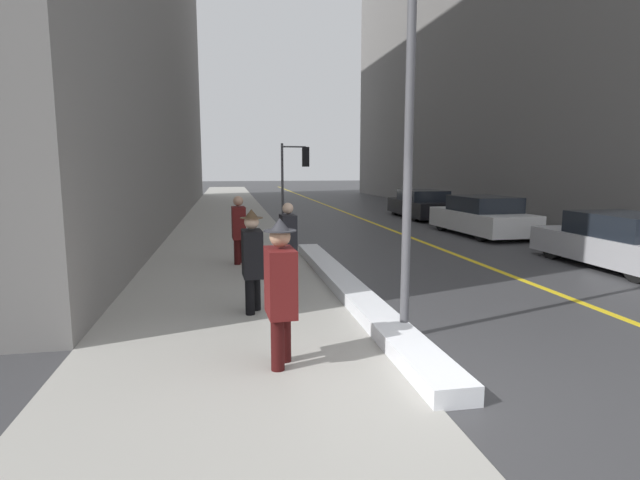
{
  "coord_description": "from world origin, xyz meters",
  "views": [
    {
      "loc": [
        -2.0,
        -4.6,
        2.34
      ],
      "look_at": [
        -0.4,
        4.0,
        1.05
      ],
      "focal_mm": 28.0,
      "sensor_mm": 36.0,
      "label": 1
    }
  ],
  "objects_px": {
    "pedestrian_trailing": "(239,227)",
    "pedestrian_nearside": "(288,237)",
    "pedestrian_with_shoulder_bag": "(252,257)",
    "pedestrian_in_fedora": "(281,287)",
    "parked_car_silver": "(623,243)",
    "parked_car_black": "(422,205)",
    "parked_car_white": "(482,217)",
    "lamp_post": "(410,94)",
    "traffic_light_near": "(297,165)"
  },
  "relations": [
    {
      "from": "lamp_post",
      "to": "pedestrian_nearside",
      "type": "xyz_separation_m",
      "value": [
        -1.13,
        3.92,
        -2.37
      ]
    },
    {
      "from": "pedestrian_in_fedora",
      "to": "traffic_light_near",
      "type": "bearing_deg",
      "value": 168.68
    },
    {
      "from": "lamp_post",
      "to": "pedestrian_in_fedora",
      "type": "xyz_separation_m",
      "value": [
        -1.78,
        -0.71,
        -2.3
      ]
    },
    {
      "from": "pedestrian_trailing",
      "to": "pedestrian_with_shoulder_bag",
      "type": "bearing_deg",
      "value": -1.18
    },
    {
      "from": "traffic_light_near",
      "to": "pedestrian_with_shoulder_bag",
      "type": "relative_size",
      "value": 2.02
    },
    {
      "from": "parked_car_silver",
      "to": "parked_car_black",
      "type": "bearing_deg",
      "value": 0.75
    },
    {
      "from": "pedestrian_in_fedora",
      "to": "parked_car_silver",
      "type": "xyz_separation_m",
      "value": [
        8.39,
        4.29,
        -0.36
      ]
    },
    {
      "from": "parked_car_white",
      "to": "parked_car_black",
      "type": "bearing_deg",
      "value": -4.24
    },
    {
      "from": "parked_car_white",
      "to": "lamp_post",
      "type": "bearing_deg",
      "value": 144.22
    },
    {
      "from": "lamp_post",
      "to": "parked_car_silver",
      "type": "xyz_separation_m",
      "value": [
        6.61,
        3.58,
        -2.66
      ]
    },
    {
      "from": "traffic_light_near",
      "to": "parked_car_silver",
      "type": "height_order",
      "value": "traffic_light_near"
    },
    {
      "from": "pedestrian_with_shoulder_bag",
      "to": "pedestrian_trailing",
      "type": "xyz_separation_m",
      "value": [
        -0.11,
        4.18,
        -0.0
      ]
    },
    {
      "from": "pedestrian_trailing",
      "to": "pedestrian_nearside",
      "type": "bearing_deg",
      "value": 25.48
    },
    {
      "from": "pedestrian_with_shoulder_bag",
      "to": "pedestrian_nearside",
      "type": "distance_m",
      "value": 2.52
    },
    {
      "from": "pedestrian_in_fedora",
      "to": "parked_car_silver",
      "type": "height_order",
      "value": "pedestrian_in_fedora"
    },
    {
      "from": "pedestrian_in_fedora",
      "to": "parked_car_black",
      "type": "height_order",
      "value": "pedestrian_in_fedora"
    },
    {
      "from": "lamp_post",
      "to": "parked_car_black",
      "type": "relative_size",
      "value": 1.16
    },
    {
      "from": "pedestrian_nearside",
      "to": "parked_car_white",
      "type": "bearing_deg",
      "value": 124.31
    },
    {
      "from": "pedestrian_trailing",
      "to": "parked_car_silver",
      "type": "xyz_separation_m",
      "value": [
        8.71,
        -2.16,
        -0.31
      ]
    },
    {
      "from": "pedestrian_with_shoulder_bag",
      "to": "parked_car_black",
      "type": "distance_m",
      "value": 16.24
    },
    {
      "from": "pedestrian_in_fedora",
      "to": "pedestrian_with_shoulder_bag",
      "type": "relative_size",
      "value": 1.05
    },
    {
      "from": "pedestrian_in_fedora",
      "to": "lamp_post",
      "type": "bearing_deg",
      "value": 109.14
    },
    {
      "from": "lamp_post",
      "to": "traffic_light_near",
      "type": "bearing_deg",
      "value": 87.11
    },
    {
      "from": "parked_car_silver",
      "to": "parked_car_white",
      "type": "height_order",
      "value": "parked_car_white"
    },
    {
      "from": "lamp_post",
      "to": "pedestrian_with_shoulder_bag",
      "type": "xyz_separation_m",
      "value": [
        -1.99,
        1.56,
        -2.35
      ]
    },
    {
      "from": "parked_car_white",
      "to": "parked_car_black",
      "type": "xyz_separation_m",
      "value": [
        0.19,
        5.92,
        -0.02
      ]
    },
    {
      "from": "pedestrian_in_fedora",
      "to": "parked_car_black",
      "type": "bearing_deg",
      "value": 150.22
    },
    {
      "from": "pedestrian_with_shoulder_bag",
      "to": "pedestrian_trailing",
      "type": "relative_size",
      "value": 1.02
    },
    {
      "from": "pedestrian_with_shoulder_bag",
      "to": "parked_car_white",
      "type": "xyz_separation_m",
      "value": [
        8.26,
        7.95,
        -0.28
      ]
    },
    {
      "from": "traffic_light_near",
      "to": "pedestrian_in_fedora",
      "type": "xyz_separation_m",
      "value": [
        -2.62,
        -17.29,
        -1.48
      ]
    },
    {
      "from": "lamp_post",
      "to": "parked_car_silver",
      "type": "relative_size",
      "value": 1.26
    },
    {
      "from": "parked_car_black",
      "to": "lamp_post",
      "type": "bearing_deg",
      "value": 158.73
    },
    {
      "from": "pedestrian_trailing",
      "to": "parked_car_white",
      "type": "xyz_separation_m",
      "value": [
        8.37,
        3.77,
        -0.28
      ]
    },
    {
      "from": "pedestrian_with_shoulder_bag",
      "to": "parked_car_black",
      "type": "height_order",
      "value": "pedestrian_with_shoulder_bag"
    },
    {
      "from": "pedestrian_nearside",
      "to": "parked_car_white",
      "type": "relative_size",
      "value": 0.36
    },
    {
      "from": "traffic_light_near",
      "to": "parked_car_white",
      "type": "relative_size",
      "value": 0.76
    },
    {
      "from": "traffic_light_near",
      "to": "pedestrian_nearside",
      "type": "height_order",
      "value": "traffic_light_near"
    },
    {
      "from": "pedestrian_with_shoulder_bag",
      "to": "parked_car_silver",
      "type": "xyz_separation_m",
      "value": [
        8.6,
        2.02,
        -0.31
      ]
    },
    {
      "from": "lamp_post",
      "to": "traffic_light_near",
      "type": "distance_m",
      "value": 16.62
    },
    {
      "from": "pedestrian_in_fedora",
      "to": "pedestrian_with_shoulder_bag",
      "type": "bearing_deg",
      "value": -177.35
    },
    {
      "from": "traffic_light_near",
      "to": "pedestrian_in_fedora",
      "type": "height_order",
      "value": "traffic_light_near"
    },
    {
      "from": "parked_car_white",
      "to": "parked_car_black",
      "type": "distance_m",
      "value": 5.92
    },
    {
      "from": "pedestrian_nearside",
      "to": "parked_car_black",
      "type": "bearing_deg",
      "value": 143.84
    },
    {
      "from": "lamp_post",
      "to": "parked_car_white",
      "type": "height_order",
      "value": "lamp_post"
    },
    {
      "from": "lamp_post",
      "to": "parked_car_white",
      "type": "xyz_separation_m",
      "value": [
        6.27,
        9.5,
        -2.63
      ]
    },
    {
      "from": "lamp_post",
      "to": "pedestrian_with_shoulder_bag",
      "type": "distance_m",
      "value": 3.45
    },
    {
      "from": "traffic_light_near",
      "to": "parked_car_black",
      "type": "xyz_separation_m",
      "value": [
        5.63,
        -1.15,
        -1.83
      ]
    },
    {
      "from": "pedestrian_with_shoulder_bag",
      "to": "pedestrian_nearside",
      "type": "relative_size",
      "value": 1.05
    },
    {
      "from": "pedestrian_with_shoulder_bag",
      "to": "parked_car_white",
      "type": "bearing_deg",
      "value": 131.18
    },
    {
      "from": "pedestrian_with_shoulder_bag",
      "to": "pedestrian_nearside",
      "type": "bearing_deg",
      "value": 157.28
    }
  ]
}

